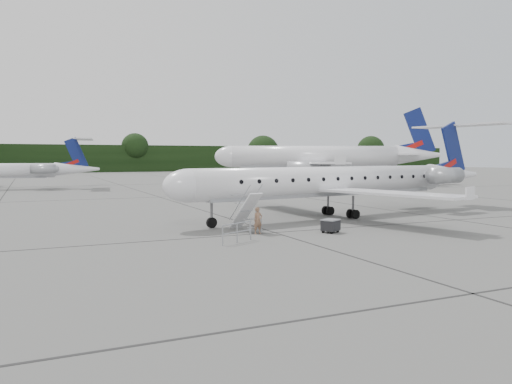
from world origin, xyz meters
name	(u,v)px	position (x,y,z in m)	size (l,w,h in m)	color
ground	(386,232)	(0.00, 0.00, 0.00)	(320.00, 320.00, 0.00)	slate
treeline	(100,158)	(0.00, 130.00, 4.00)	(260.00, 4.00, 8.00)	black
main_regional_jet	(330,167)	(0.76, 7.23, 3.68)	(28.68, 20.65, 7.35)	white
airstair	(246,212)	(-7.38, 3.68, 1.15)	(0.85, 2.36, 2.30)	white
passenger	(258,221)	(-7.17, 2.37, 0.77)	(0.56, 0.37, 1.53)	brown
safety_railing	(237,233)	(-9.36, 0.15, 0.50)	(2.20, 0.08, 1.00)	#97999F
baggage_cart	(331,225)	(-3.13, 1.08, 0.42)	(0.97, 0.78, 0.84)	black
bg_narrowbody	(314,146)	(23.30, 46.89, 6.19)	(34.47, 24.82, 12.37)	white
bg_regional_right	(336,164)	(31.70, 53.15, 3.19)	(24.31, 17.51, 6.38)	white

